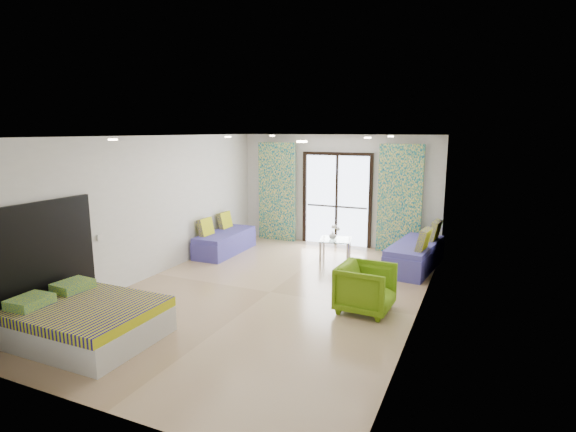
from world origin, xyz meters
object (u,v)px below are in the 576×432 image
at_px(bed, 87,321).
at_px(armchair, 366,286).
at_px(daybed_right, 416,254).
at_px(coffee_table, 335,241).
at_px(daybed_left, 225,241).

height_order(bed, armchair, armchair).
bearing_deg(daybed_right, coffee_table, -174.52).
bearing_deg(daybed_right, armchair, -91.72).
xyz_separation_m(daybed_right, coffee_table, (-1.73, 0.04, 0.10)).
distance_m(bed, daybed_left, 4.58).
height_order(daybed_left, coffee_table, daybed_left).
xyz_separation_m(bed, coffee_table, (1.86, 5.10, 0.14)).
height_order(daybed_right, armchair, daybed_right).
distance_m(bed, daybed_right, 6.20).
relative_size(daybed_right, armchair, 2.44).
bearing_deg(armchair, bed, 130.45).
distance_m(daybed_right, coffee_table, 1.73).
bearing_deg(daybed_right, daybed_left, -166.12).
relative_size(daybed_left, daybed_right, 0.88).
relative_size(bed, daybed_right, 0.89).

